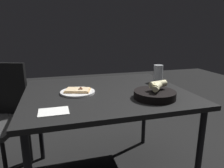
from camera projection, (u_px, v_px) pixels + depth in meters
name	position (u px, v px, depth m)	size (l,w,h in m)	color
dining_table	(106.00, 99.00, 1.50)	(1.14, 0.96, 0.74)	black
pizza_plate	(78.00, 91.00, 1.43)	(0.24, 0.24, 0.04)	white
bread_basket	(155.00, 93.00, 1.32)	(0.27, 0.27, 0.11)	black
beer_glass	(158.00, 74.00, 1.73)	(0.08, 0.08, 0.14)	silver
napkin	(54.00, 112.00, 1.10)	(0.16, 0.12, 0.00)	white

